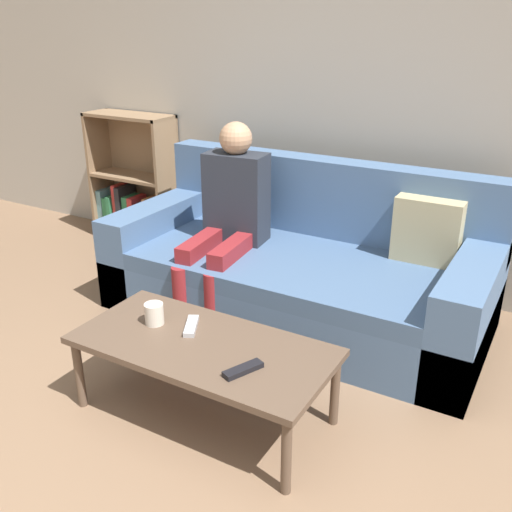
# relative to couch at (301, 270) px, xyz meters

# --- Properties ---
(wall_back) EXTENTS (12.00, 0.06, 2.60)m
(wall_back) POSITION_rel_couch_xyz_m (0.04, 0.66, 1.02)
(wall_back) COLOR #B7B2A8
(wall_back) RESTS_ON ground_plane
(couch) EXTENTS (2.17, 0.99, 0.87)m
(couch) POSITION_rel_couch_xyz_m (0.00, 0.00, 0.00)
(couch) COLOR #4C6B93
(couch) RESTS_ON ground_plane
(bookshelf) EXTENTS (0.70, 0.28, 0.99)m
(bookshelf) POSITION_rel_couch_xyz_m (-1.69, 0.51, 0.09)
(bookshelf) COLOR #8E7051
(bookshelf) RESTS_ON ground_plane
(coffee_table) EXTENTS (1.13, 0.54, 0.37)m
(coffee_table) POSITION_rel_couch_xyz_m (0.06, -1.08, 0.06)
(coffee_table) COLOR brown
(coffee_table) RESTS_ON ground_plane
(person_adult) EXTENTS (0.39, 0.70, 1.11)m
(person_adult) POSITION_rel_couch_xyz_m (-0.42, -0.11, 0.35)
(person_adult) COLOR maroon
(person_adult) RESTS_ON ground_plane
(cup_near) EXTENTS (0.09, 0.09, 0.10)m
(cup_near) POSITION_rel_couch_xyz_m (-0.23, -1.05, 0.14)
(cup_near) COLOR silver
(cup_near) RESTS_ON coffee_table
(tv_remote_0) EXTENTS (0.11, 0.17, 0.02)m
(tv_remote_0) POSITION_rel_couch_xyz_m (0.32, -1.18, 0.10)
(tv_remote_0) COLOR black
(tv_remote_0) RESTS_ON coffee_table
(tv_remote_1) EXTENTS (0.12, 0.17, 0.02)m
(tv_remote_1) POSITION_rel_couch_xyz_m (-0.06, -1.00, 0.10)
(tv_remote_1) COLOR #B7B7BC
(tv_remote_1) RESTS_ON coffee_table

